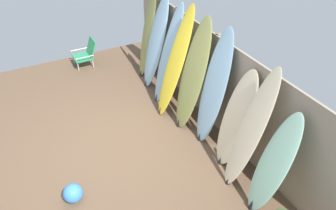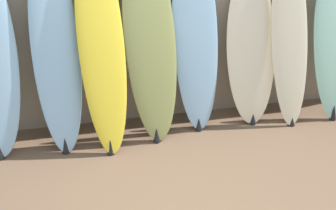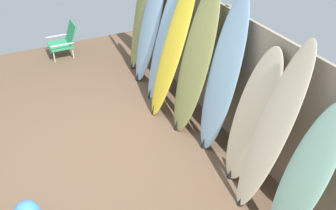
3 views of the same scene
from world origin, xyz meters
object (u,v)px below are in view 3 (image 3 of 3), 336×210
surfboard_yellow_3 (173,48)px  surfboard_seafoam_8 (304,179)px  surfboard_skyblue_2 (165,39)px  surfboard_cream_7 (271,132)px  surfboard_olive_4 (195,62)px  beach_chair (65,40)px  surfboard_skyblue_1 (150,25)px  surfboard_olive_0 (140,12)px  surfboard_cream_6 (251,119)px  surfboard_skyblue_5 (222,78)px

surfboard_yellow_3 → surfboard_seafoam_8: size_ratio=1.34×
surfboard_skyblue_2 → surfboard_cream_7: surfboard_skyblue_2 is taller
surfboard_cream_7 → surfboard_seafoam_8: bearing=-0.7°
surfboard_olive_4 → beach_chair: 3.48m
surfboard_skyblue_1 → surfboard_cream_7: (3.22, -0.02, -0.02)m
surfboard_olive_0 → beach_chair: 1.81m
surfboard_cream_6 → surfboard_cream_7: bearing=-10.0°
surfboard_skyblue_1 → surfboard_yellow_3: (1.10, -0.12, 0.07)m
surfboard_skyblue_2 → surfboard_olive_4: (0.96, -0.01, 0.04)m
surfboard_olive_4 → surfboard_seafoam_8: bearing=0.4°
surfboard_olive_0 → surfboard_seafoam_8: (4.23, -0.05, -0.29)m
surfboard_yellow_3 → surfboard_cream_7: bearing=2.7°
surfboard_skyblue_5 → surfboard_olive_4: bearing=-169.0°
surfboard_olive_4 → surfboard_skyblue_5: 0.53m
surfboard_skyblue_1 → beach_chair: surfboard_skyblue_1 is taller
surfboard_skyblue_1 → surfboard_skyblue_2: surfboard_skyblue_2 is taller
beach_chair → surfboard_skyblue_2: bearing=33.9°
surfboard_yellow_3 → surfboard_skyblue_5: (1.04, 0.18, -0.02)m
surfboard_skyblue_5 → surfboard_cream_6: (0.66, -0.01, -0.20)m
surfboard_olive_0 → surfboard_cream_7: 3.69m
surfboard_olive_4 → surfboard_skyblue_1: bearing=178.7°
surfboard_skyblue_5 → beach_chair: size_ratio=3.28×
surfboard_yellow_3 → surfboard_skyblue_5: bearing=9.9°
surfboard_olive_4 → surfboard_cream_7: (1.60, 0.02, -0.07)m
surfboard_olive_0 → surfboard_cream_7: bearing=-0.6°
surfboard_skyblue_1 → surfboard_skyblue_2: 0.65m
surfboard_yellow_3 → surfboard_olive_4: bearing=8.8°
surfboard_skyblue_1 → surfboard_olive_4: surfboard_olive_4 is taller
surfboard_olive_0 → surfboard_skyblue_5: surfboard_olive_0 is taller
surfboard_olive_4 → surfboard_skyblue_2: bearing=179.6°
surfboard_skyblue_1 → surfboard_skyblue_5: 2.14m
surfboard_skyblue_1 → beach_chair: bearing=-143.7°
surfboard_skyblue_1 → beach_chair: (-1.59, -1.17, -0.68)m
surfboard_olive_4 → surfboard_cream_7: 1.61m
surfboard_skyblue_5 → surfboard_skyblue_1: bearing=-178.3°
surfboard_seafoam_8 → surfboard_skyblue_2: bearing=-179.9°
surfboard_olive_0 → surfboard_olive_4: surfboard_olive_0 is taller
surfboard_seafoam_8 → surfboard_skyblue_5: bearing=176.9°
surfboard_skyblue_1 → surfboard_cream_7: bearing=-0.3°
surfboard_cream_7 → beach_chair: surfboard_cream_7 is taller
surfboard_cream_6 → surfboard_seafoam_8: (0.97, -0.08, -0.06)m
surfboard_cream_7 → beach_chair: bearing=-166.5°
surfboard_skyblue_2 → beach_chair: (-2.24, -1.14, -0.70)m
surfboard_skyblue_1 → surfboard_cream_7: size_ratio=1.02×
surfboard_cream_6 → beach_chair: (-4.39, -1.23, -0.53)m
surfboard_skyblue_1 → surfboard_skyblue_2: size_ratio=0.98×
surfboard_yellow_3 → surfboard_cream_6: (1.70, 0.18, -0.22)m
surfboard_cream_7 → surfboard_seafoam_8: size_ratio=1.23×
surfboard_yellow_3 → surfboard_olive_4: surfboard_yellow_3 is taller
surfboard_skyblue_2 → surfboard_skyblue_5: size_ratio=0.97×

